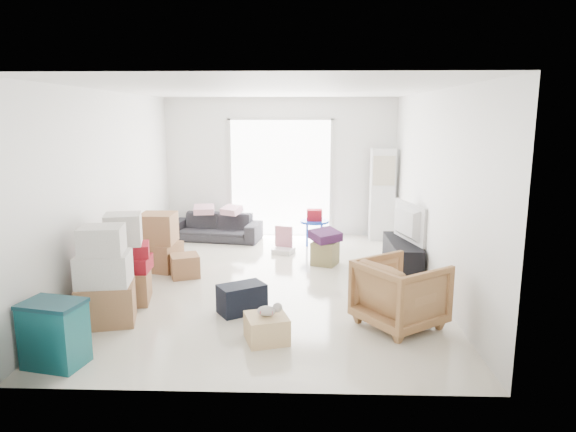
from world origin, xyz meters
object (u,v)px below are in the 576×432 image
(sofa, at_px, (215,223))
(kids_table, at_px, (314,220))
(storage_bins, at_px, (54,334))
(wood_crate, at_px, (267,328))
(television, at_px, (403,237))
(ottoman, at_px, (325,253))
(ac_tower, at_px, (382,195))
(tv_console, at_px, (402,255))
(armchair, at_px, (400,290))

(sofa, relative_size, kids_table, 2.59)
(storage_bins, xyz_separation_m, wood_crate, (1.98, 0.61, -0.18))
(television, bearing_deg, ottoman, 65.44)
(ac_tower, relative_size, television, 1.70)
(tv_console, distance_m, storage_bins, 5.09)
(sofa, height_order, ottoman, sofa)
(ac_tower, bearing_deg, kids_table, -160.22)
(armchair, height_order, storage_bins, armchair)
(tv_console, xyz_separation_m, wood_crate, (-1.92, -2.67, -0.08))
(tv_console, xyz_separation_m, ottoman, (-1.19, 0.22, -0.04))
(ac_tower, relative_size, wood_crate, 4.13)
(armchair, distance_m, kids_table, 3.80)
(armchair, bearing_deg, sofa, -0.18)
(tv_console, relative_size, armchair, 1.59)
(ac_tower, bearing_deg, ottoman, -123.41)
(ottoman, height_order, wood_crate, ottoman)
(storage_bins, bearing_deg, television, 39.99)
(ac_tower, height_order, wood_crate, ac_tower)
(tv_console, relative_size, television, 1.32)
(ac_tower, relative_size, tv_console, 1.30)
(sofa, bearing_deg, ottoman, -28.64)
(wood_crate, bearing_deg, tv_console, 54.27)
(television, xyz_separation_m, kids_table, (-1.34, 1.48, -0.04))
(television, height_order, ottoman, television)
(television, distance_m, wood_crate, 3.30)
(ac_tower, distance_m, wood_crate, 5.03)
(kids_table, bearing_deg, ac_tower, 19.78)
(ac_tower, xyz_separation_m, armchair, (-0.38, -4.16, -0.45))
(tv_console, xyz_separation_m, sofa, (-3.23, 1.79, 0.11))
(ac_tower, relative_size, storage_bins, 2.72)
(armchair, relative_size, wood_crate, 2.01)
(armchair, distance_m, wood_crate, 1.58)
(sofa, xyz_separation_m, wood_crate, (1.31, -4.46, -0.20))
(television, relative_size, sofa, 0.60)
(ac_tower, xyz_separation_m, kids_table, (-1.29, -0.46, -0.40))
(storage_bins, bearing_deg, ottoman, 52.14)
(armchair, height_order, kids_table, armchair)
(ac_tower, distance_m, tv_console, 2.05)
(sofa, relative_size, storage_bins, 2.68)
(armchair, xyz_separation_m, kids_table, (-0.91, 3.69, 0.05))
(tv_console, bearing_deg, ac_tower, 91.47)
(tv_console, distance_m, wood_crate, 3.28)
(tv_console, distance_m, sofa, 3.70)
(ac_tower, distance_m, ottoman, 2.18)
(kids_table, bearing_deg, storage_bins, -118.30)
(television, relative_size, armchair, 1.21)
(ottoman, bearing_deg, television, -10.26)
(tv_console, relative_size, ottoman, 3.63)
(ottoman, bearing_deg, armchair, -72.70)
(sofa, relative_size, armchair, 2.02)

